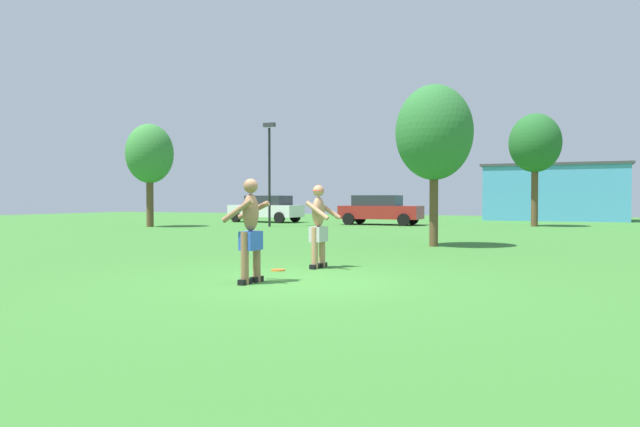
# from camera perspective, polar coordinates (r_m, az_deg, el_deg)

# --- Properties ---
(ground_plane) EXTENTS (80.00, 80.00, 0.00)m
(ground_plane) POSITION_cam_1_polar(r_m,az_deg,el_deg) (9.67, -2.53, -6.80)
(ground_plane) COLOR #38752D
(player_with_cap) EXTENTS (0.57, 0.64, 1.68)m
(player_with_cap) POSITION_cam_1_polar(r_m,az_deg,el_deg) (11.50, -0.13, -0.88)
(player_with_cap) COLOR black
(player_with_cap) RESTS_ON ground_plane
(player_in_blue) EXTENTS (0.60, 0.62, 1.72)m
(player_in_blue) POSITION_cam_1_polar(r_m,az_deg,el_deg) (9.50, -6.91, -1.43)
(player_in_blue) COLOR black
(player_in_blue) RESTS_ON ground_plane
(frisbee) EXTENTS (0.27, 0.27, 0.03)m
(frisbee) POSITION_cam_1_polar(r_m,az_deg,el_deg) (11.18, -4.17, -5.61)
(frisbee) COLOR orange
(frisbee) RESTS_ON ground_plane
(car_red_near_post) EXTENTS (4.31, 2.04, 1.58)m
(car_red_near_post) POSITION_cam_1_polar(r_m,az_deg,el_deg) (30.95, 5.96, 0.41)
(car_red_near_post) COLOR maroon
(car_red_near_post) RESTS_ON ground_plane
(car_white_far_end) EXTENTS (4.42, 2.27, 1.58)m
(car_white_far_end) POSITION_cam_1_polar(r_m,az_deg,el_deg) (34.33, -5.33, 0.51)
(car_white_far_end) COLOR white
(car_white_far_end) RESTS_ON ground_plane
(lamp_post) EXTENTS (0.60, 0.24, 5.18)m
(lamp_post) POSITION_cam_1_polar(r_m,az_deg,el_deg) (28.89, -5.04, 5.09)
(lamp_post) COLOR black
(lamp_post) RESTS_ON ground_plane
(outbuilding_behind_lot) EXTENTS (8.82, 4.75, 3.63)m
(outbuilding_behind_lot) POSITION_cam_1_polar(r_m,az_deg,el_deg) (40.36, 22.21, 1.96)
(outbuilding_behind_lot) COLOR #4C9ED1
(outbuilding_behind_lot) RESTS_ON ground_plane
(tree_left_field) EXTENTS (2.24, 2.24, 4.70)m
(tree_left_field) POSITION_cam_1_polar(r_m,az_deg,el_deg) (17.17, 11.25, 7.82)
(tree_left_field) COLOR brown
(tree_left_field) RESTS_ON ground_plane
(tree_right_field) EXTENTS (2.34, 2.34, 5.11)m
(tree_right_field) POSITION_cam_1_polar(r_m,az_deg,el_deg) (29.84, -16.54, 5.64)
(tree_right_field) COLOR brown
(tree_right_field) RESTS_ON ground_plane
(tree_behind_players) EXTENTS (2.55, 2.55, 5.67)m
(tree_behind_players) POSITION_cam_1_polar(r_m,az_deg,el_deg) (30.96, 20.55, 6.48)
(tree_behind_players) COLOR brown
(tree_behind_players) RESTS_ON ground_plane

